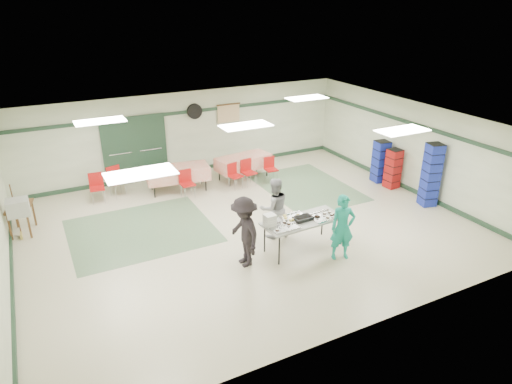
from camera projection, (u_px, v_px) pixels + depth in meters
name	position (u px, v px, depth m)	size (l,w,h in m)	color
floor	(247.00, 226.00, 11.84)	(11.00, 11.00, 0.00)	#BEB998
ceiling	(246.00, 125.00, 10.77)	(11.00, 11.00, 0.00)	white
wall_back	(186.00, 133.00, 14.98)	(11.00, 11.00, 0.00)	silver
wall_front	(364.00, 266.00, 7.63)	(11.00, 11.00, 0.00)	silver
wall_right	(412.00, 147.00, 13.60)	(9.00, 9.00, 0.00)	silver
trim_back	(185.00, 112.00, 14.68)	(11.00, 0.06, 0.10)	#1F3A28
baseboard_back	(189.00, 170.00, 15.47)	(11.00, 0.06, 0.12)	#1F3A28
baseboard_left	(12.00, 279.00, 9.53)	(9.00, 0.06, 0.12)	#1F3A28
trim_right	(414.00, 124.00, 13.31)	(9.00, 0.06, 0.10)	#1F3A28
baseboard_right	(405.00, 187.00, 14.10)	(9.00, 0.06, 0.12)	#1F3A28
green_patch_a	(141.00, 231.00, 11.61)	(3.50, 3.00, 0.01)	#62805E
green_patch_b	(306.00, 187.00, 14.23)	(2.50, 3.50, 0.01)	#62805E
double_door_left	(120.00, 152.00, 14.13)	(0.90, 0.06, 2.10)	gray
double_door_right	(150.00, 147.00, 14.53)	(0.90, 0.06, 2.10)	gray
door_frame	(135.00, 150.00, 14.31)	(2.00, 0.03, 2.15)	#1F3A28
wall_fan	(195.00, 111.00, 14.78)	(0.50, 0.50, 0.10)	black
scroll_banner	(229.00, 113.00, 15.36)	(0.80, 0.02, 0.60)	#DCC089
serving_table	(303.00, 222.00, 10.51)	(1.96, 0.87, 0.76)	#9C9C98
sheet_tray_right	(324.00, 217.00, 10.61)	(0.63, 0.48, 0.02)	silver
sheet_tray_mid	(294.00, 218.00, 10.54)	(0.59, 0.45, 0.02)	silver
sheet_tray_left	(284.00, 227.00, 10.14)	(0.63, 0.47, 0.02)	silver
baking_pan	(303.00, 218.00, 10.48)	(0.44, 0.28, 0.08)	black
foam_box_stack	(270.00, 220.00, 10.16)	(0.25, 0.23, 0.28)	white
volunteer_teal	(343.00, 227.00, 10.13)	(0.56, 0.37, 1.54)	#169885
volunteer_grey	(274.00, 208.00, 11.05)	(0.75, 0.58, 1.54)	gray
volunteer_dark	(244.00, 232.00, 9.86)	(1.04, 0.60, 1.61)	black
dining_table_a	(243.00, 162.00, 14.71)	(1.87, 1.05, 0.77)	red
dining_table_b	(178.00, 173.00, 13.79)	(1.96, 1.07, 0.77)	red
chair_a	(247.00, 170.00, 14.21)	(0.44, 0.44, 0.84)	#B20E15
chair_b	(234.00, 173.00, 14.02)	(0.44, 0.44, 0.79)	#B20E15
chair_c	(270.00, 167.00, 14.56)	(0.39, 0.39, 0.79)	#B20E15
chair_d	(186.00, 181.00, 13.38)	(0.40, 0.40, 0.83)	#B20E15
chair_loose_a	(115.00, 178.00, 13.46)	(0.52, 0.52, 0.90)	#B20E15
chair_loose_b	(97.00, 185.00, 13.06)	(0.44, 0.44, 0.86)	#B20E15
crate_stack_blue_a	(380.00, 161.00, 14.44)	(0.41, 0.41, 1.34)	#1A2B9E
crate_stack_red	(393.00, 169.00, 13.98)	(0.38, 0.38, 1.24)	maroon
crate_stack_blue_b	(431.00, 175.00, 12.68)	(0.40, 0.40, 1.82)	#1A2B9E
printer_table	(20.00, 210.00, 11.28)	(0.70, 0.93, 0.74)	brown
office_printer	(18.00, 207.00, 10.68)	(0.49, 0.43, 0.39)	#A9A9A4
broom	(16.00, 210.00, 11.03)	(0.03, 0.03, 1.42)	brown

